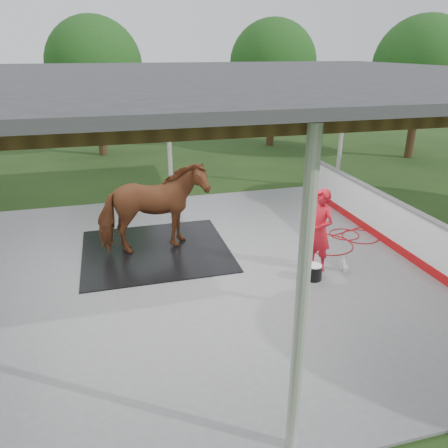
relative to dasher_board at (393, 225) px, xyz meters
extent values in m
plane|color=#1E3814|center=(-4.60, 0.00, -0.59)|extent=(100.00, 100.00, 0.00)
cube|color=slate|center=(-4.60, 0.00, -0.57)|extent=(12.00, 10.00, 0.05)
cylinder|color=beige|center=(-4.60, -4.70, 1.38)|extent=(0.14, 0.14, 3.85)
cylinder|color=beige|center=(-4.60, 4.70, 1.38)|extent=(0.14, 0.14, 3.85)
cylinder|color=beige|center=(1.10, 4.70, 1.38)|extent=(0.14, 0.14, 3.85)
cube|color=brown|center=(-4.60, -4.50, 3.26)|extent=(12.00, 0.10, 0.18)
cube|color=brown|center=(-4.60, -3.00, 3.26)|extent=(12.00, 0.10, 0.18)
cube|color=brown|center=(-4.60, -1.50, 3.26)|extent=(12.00, 0.10, 0.18)
cube|color=brown|center=(-4.60, 0.00, 3.26)|extent=(12.00, 0.10, 0.18)
cube|color=brown|center=(-4.60, 1.50, 3.26)|extent=(12.00, 0.10, 0.18)
cube|color=brown|center=(-4.60, 3.00, 3.26)|extent=(12.00, 0.10, 0.18)
cube|color=brown|center=(-4.60, 4.50, 3.26)|extent=(12.00, 0.10, 0.18)
cube|color=#38383A|center=(-4.60, 0.00, 3.46)|extent=(12.60, 10.60, 0.10)
cube|color=#AB0E11|center=(0.00, 0.00, -0.44)|extent=(0.14, 8.00, 0.20)
cube|color=white|center=(0.00, 0.00, 0.06)|extent=(0.12, 8.00, 1.00)
cube|color=slate|center=(0.00, 0.00, 0.58)|extent=(0.16, 8.00, 0.06)
cylinder|color=#382314|center=(-6.60, 12.00, 0.51)|extent=(0.36, 0.36, 2.20)
sphere|color=#194714|center=(-6.60, 12.00, 3.21)|extent=(4.00, 4.00, 4.00)
cylinder|color=#382314|center=(1.40, 12.00, 0.51)|extent=(0.36, 0.36, 2.20)
sphere|color=#194714|center=(1.40, 12.00, 3.21)|extent=(4.00, 4.00, 4.00)
cylinder|color=#382314|center=(6.40, 8.00, 0.51)|extent=(0.36, 0.36, 2.20)
sphere|color=#194714|center=(6.40, 8.00, 3.21)|extent=(4.00, 4.00, 4.00)
cube|color=black|center=(-5.52, 1.18, -0.53)|extent=(3.36, 3.15, 0.03)
imported|color=brown|center=(-5.52, 1.18, 0.51)|extent=(2.56, 1.42, 2.06)
imported|color=red|center=(-2.25, -0.60, 0.35)|extent=(0.62, 0.76, 1.79)
cylinder|color=black|center=(-2.53, -1.02, -0.39)|extent=(0.35, 0.35, 0.31)
cylinder|color=white|center=(-2.53, -1.02, -0.24)|extent=(0.32, 0.32, 0.03)
imported|color=silver|center=(-1.74, -0.81, -0.40)|extent=(0.12, 0.12, 0.30)
imported|color=#338CD8|center=(-1.73, -0.93, -0.45)|extent=(0.11, 0.11, 0.19)
torus|color=#AF0C13|center=(-1.46, 0.45, -0.53)|extent=(1.26, 1.26, 0.02)
torus|color=#AF0C13|center=(-0.42, 0.65, -0.53)|extent=(0.91, 0.91, 0.02)
torus|color=#AF0C13|center=(-0.74, 0.88, -0.53)|extent=(0.75, 0.75, 0.02)
cylinder|color=#AF0C13|center=(-0.33, 1.12, -0.53)|extent=(1.51, 0.51, 0.02)
camera|label=1|loc=(-6.38, -8.23, 3.91)|focal=35.00mm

